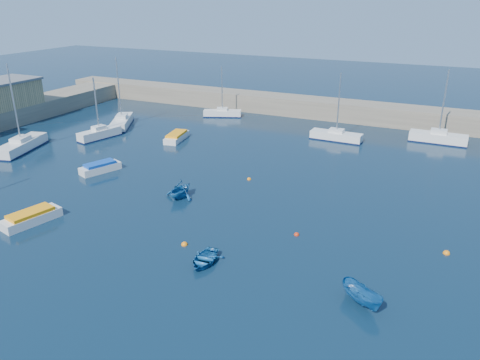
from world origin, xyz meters
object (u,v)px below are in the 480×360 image
at_px(sailboat_3, 100,133).
at_px(sailboat_5, 222,113).
at_px(brick_shed_a, 5,94).
at_px(dinghy_right, 362,296).
at_px(dinghy_center, 204,259).
at_px(sailboat_2, 22,145).
at_px(dinghy_left, 180,189).
at_px(motorboat_2, 177,137).
at_px(sailboat_4, 122,122).
at_px(motorboat_0, 31,217).
at_px(motorboat_1, 100,167).
at_px(sailboat_6, 336,136).
at_px(sailboat_7, 438,137).

bearing_deg(sailboat_3, sailboat_5, 75.77).
height_order(brick_shed_a, dinghy_right, brick_shed_a).
distance_m(sailboat_5, dinghy_center, 41.02).
distance_m(brick_shed_a, dinghy_right, 58.25).
bearing_deg(sailboat_2, brick_shed_a, 128.94).
xyz_separation_m(sailboat_2, dinghy_left, (24.08, -3.83, 0.16)).
bearing_deg(sailboat_5, motorboat_2, 159.24).
relative_size(sailboat_4, motorboat_0, 1.93).
relative_size(brick_shed_a, motorboat_1, 1.82).
relative_size(sailboat_2, dinghy_left, 3.24).
bearing_deg(dinghy_center, dinghy_right, -4.11).
relative_size(sailboat_4, motorboat_2, 1.90).
bearing_deg(dinghy_center, motorboat_2, 122.03).
relative_size(motorboat_2, dinghy_left, 1.60).
bearing_deg(motorboat_1, sailboat_6, 69.38).
xyz_separation_m(sailboat_3, sailboat_6, (27.47, 11.90, -0.08)).
relative_size(sailboat_3, sailboat_5, 1.05).
height_order(sailboat_3, dinghy_left, sailboat_3).
height_order(brick_shed_a, dinghy_left, brick_shed_a).
height_order(brick_shed_a, sailboat_6, sailboat_6).
distance_m(sailboat_3, motorboat_2, 9.90).
bearing_deg(motorboat_0, sailboat_3, 131.09).
xyz_separation_m(sailboat_5, dinghy_right, (28.17, -37.17, 0.07)).
bearing_deg(brick_shed_a, sailboat_4, 18.26).
height_order(sailboat_4, sailboat_6, sailboat_4).
xyz_separation_m(motorboat_0, dinghy_center, (15.58, 0.52, -0.17)).
distance_m(motorboat_0, motorboat_1, 11.82).
bearing_deg(motorboat_2, dinghy_center, -64.37).
relative_size(sailboat_4, sailboat_6, 1.12).
relative_size(motorboat_0, motorboat_1, 1.11).
xyz_separation_m(sailboat_7, motorboat_1, (-31.01, -25.58, -0.20)).
bearing_deg(dinghy_right, sailboat_7, 32.21).
bearing_deg(sailboat_3, sailboat_2, -108.80).
relative_size(sailboat_7, motorboat_0, 1.84).
bearing_deg(sailboat_4, motorboat_2, -41.49).
height_order(dinghy_left, dinghy_right, dinghy_left).
distance_m(motorboat_0, dinghy_center, 15.59).
bearing_deg(motorboat_1, sailboat_2, -165.53).
relative_size(sailboat_3, motorboat_2, 1.56).
distance_m(sailboat_3, sailboat_5, 19.00).
distance_m(brick_shed_a, sailboat_5, 30.63).
distance_m(brick_shed_a, motorboat_1, 27.31).
relative_size(sailboat_3, dinghy_center, 2.56).
bearing_deg(motorboat_0, sailboat_4, 127.75).
height_order(sailboat_2, sailboat_5, sailboat_2).
height_order(sailboat_3, motorboat_0, sailboat_3).
xyz_separation_m(sailboat_5, sailboat_7, (30.14, -0.56, 0.14)).
distance_m(sailboat_2, dinghy_right, 44.00).
height_order(sailboat_5, sailboat_6, sailboat_6).
height_order(motorboat_1, dinghy_center, motorboat_1).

